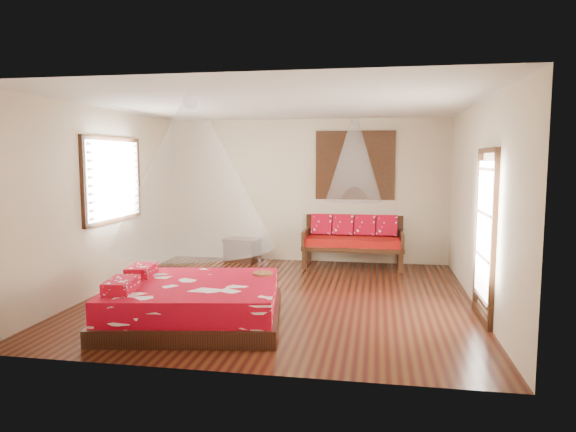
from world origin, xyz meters
name	(u,v)px	position (x,y,z in m)	size (l,w,h in m)	color
room	(281,202)	(0.00, 0.00, 1.40)	(5.54, 5.54, 2.84)	black
bed	(193,303)	(-0.85, -1.36, 0.25)	(2.36, 2.20, 0.64)	black
daybed	(353,239)	(0.95, 2.38, 0.52)	(1.87, 0.83, 0.96)	black
storage_chest	(242,250)	(-1.24, 2.45, 0.23)	(0.76, 0.63, 0.46)	black
shutter_panel	(355,165)	(0.95, 2.72, 1.90)	(1.52, 0.06, 1.32)	black
window_left	(114,180)	(-2.71, 0.20, 1.70)	(0.10, 1.74, 1.34)	black
glazed_door	(485,236)	(2.72, -0.60, 1.07)	(0.08, 1.02, 2.16)	black
wine_tray	(263,270)	(-0.10, -0.77, 0.56)	(0.27, 0.27, 0.22)	brown
mosquito_net_main	(192,174)	(-0.83, -1.36, 1.85)	(1.99, 1.99, 1.80)	white
mosquito_net_daybed	(354,160)	(0.95, 2.25, 2.00)	(1.03, 1.03, 1.50)	white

